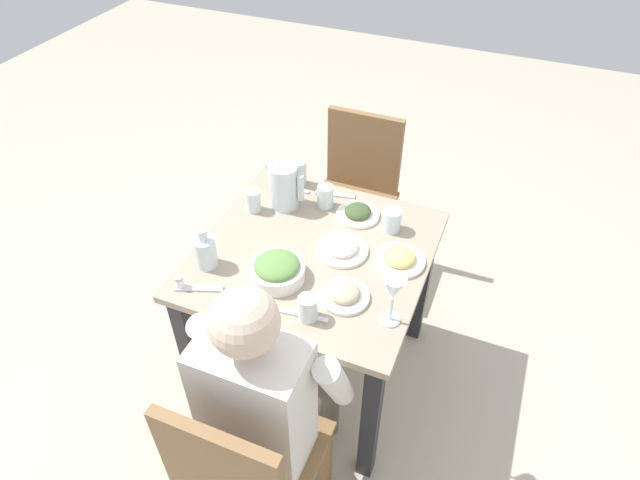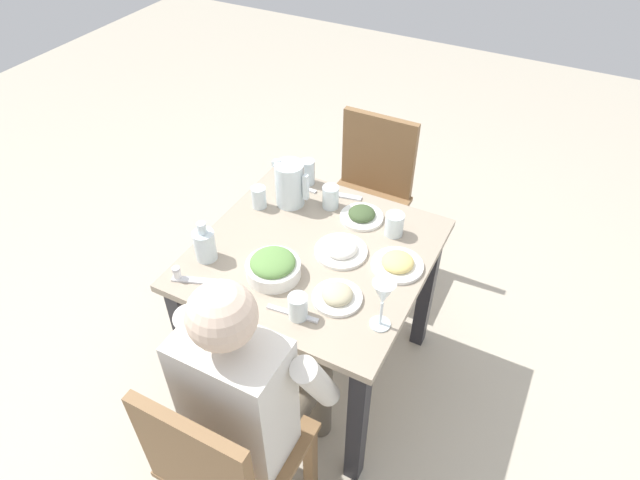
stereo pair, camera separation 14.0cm
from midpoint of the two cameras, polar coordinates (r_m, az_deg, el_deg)
The scene contains 23 objects.
ground_plane at distance 2.62m, azimuth 0.97°, elevation -13.10°, with size 8.00×8.00×0.00m, color #B7AD99.
dining_table at distance 2.16m, azimuth 1.15°, elevation -3.76°, with size 0.85×0.85×0.73m.
chair_near at distance 1.85m, azimuth -7.82°, elevation -22.10°, with size 0.40×0.40×0.87m.
chair_far at distance 2.79m, azimuth 6.53°, elevation 4.98°, with size 0.40×0.40×0.87m.
diner_near at distance 1.80m, azimuth -4.59°, elevation -14.99°, with size 0.48×0.53×1.16m.
water_pitcher at distance 2.23m, azimuth -1.37°, elevation 5.82°, with size 0.16×0.12×0.19m.
salad_bowl at distance 1.94m, azimuth -2.87°, elevation -2.84°, with size 0.20×0.20×0.09m.
plate_dolmas at distance 2.21m, azimuth 6.18°, elevation 2.55°, with size 0.18×0.18×0.05m.
plate_fries at distance 2.02m, azimuth 10.05°, elevation -2.47°, with size 0.19×0.19×0.05m.
plate_yoghurt at distance 2.05m, azimuth 4.15°, elevation -1.01°, with size 0.20×0.20×0.05m.
plate_beans at distance 1.88m, azimuth 3.95°, elevation -5.88°, with size 0.17×0.17×0.05m.
water_glass_far_right at distance 1.80m, azimuth -0.08°, elevation -7.06°, with size 0.07×0.07×0.09m, color silver.
water_glass_near_left at distance 2.25m, azimuth -4.62°, elevation 4.42°, with size 0.06×0.06×0.09m, color silver.
water_glass_center at distance 2.37m, azimuth 0.40°, elevation 7.06°, with size 0.06×0.06×0.11m, color silver.
water_glass_near_right at distance 2.14m, azimuth 9.63°, elevation 1.57°, with size 0.07×0.07×0.09m, color silver.
water_glass_far_left at distance 2.24m, azimuth 2.91°, elevation 4.45°, with size 0.07×0.07×0.10m, color silver.
wine_glass at distance 1.73m, azimuth 8.92°, elevation -5.78°, with size 0.08×0.08×0.20m.
oil_carafe at distance 2.03m, azimuth -9.97°, elevation -0.70°, with size 0.08×0.08×0.16m.
salt_shaker at distance 1.99m, azimuth -12.76°, elevation -3.46°, with size 0.03×0.03×0.05m.
fork_near at distance 2.33m, azimuth 4.03°, elevation 4.62°, with size 0.17×0.03×0.01m, color silver.
knife_near at distance 2.38m, azimuth -0.65°, elevation 5.65°, with size 0.18×0.02×0.01m, color silver.
fork_far at distance 1.98m, azimuth -10.90°, elevation -4.22°, with size 0.17×0.03×0.01m, color silver.
knife_far at distance 1.84m, azimuth -0.69°, elevation -7.75°, with size 0.18×0.02×0.01m, color silver.
Camera 2 is at (0.72, -1.34, 2.13)m, focal length 30.68 mm.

